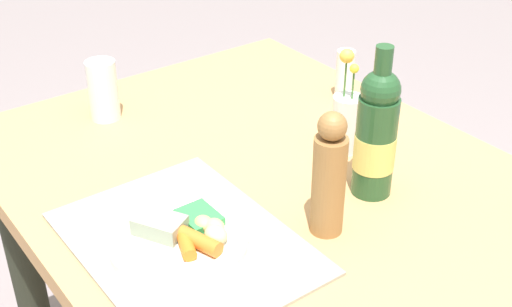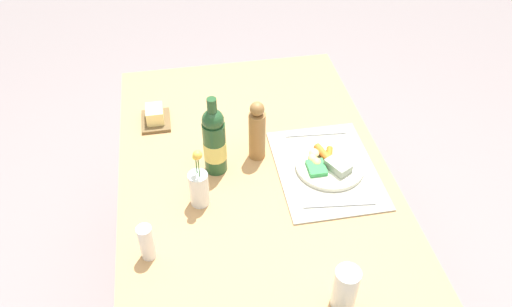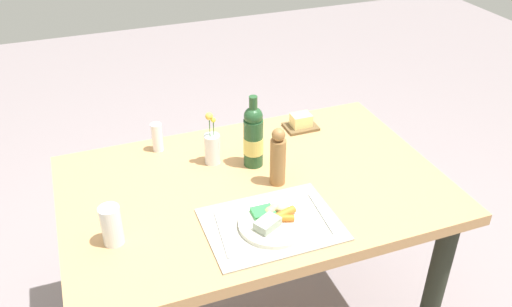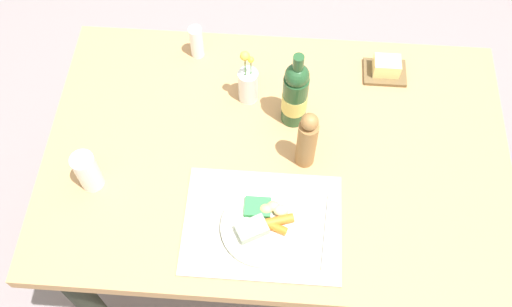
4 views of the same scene
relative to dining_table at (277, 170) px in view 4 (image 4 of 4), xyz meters
name	(u,v)px [view 4 (image 4 of 4)]	position (x,y,z in m)	size (l,w,h in m)	color
ground_plane	(272,248)	(0.00, 0.00, -0.65)	(8.00, 8.00, 0.00)	gray
dining_table	(277,170)	(0.00, 0.00, 0.00)	(1.32, 0.86, 0.76)	tan
placemat	(263,224)	(-0.03, -0.23, 0.12)	(0.42, 0.31, 0.01)	#9E9B8D
dinner_plate	(264,225)	(-0.02, -0.24, 0.13)	(0.22, 0.22, 0.04)	white
fork	(204,218)	(-0.18, -0.22, 0.12)	(0.02, 0.22, 0.01)	silver
knife	(329,232)	(0.15, -0.24, 0.12)	(0.02, 0.21, 0.01)	silver
butter_dish	(387,69)	(0.32, 0.30, 0.14)	(0.13, 0.10, 0.06)	brown
pepper_mill	(308,141)	(0.08, -0.02, 0.22)	(0.05, 0.05, 0.22)	olive
flower_vase	(249,84)	(-0.10, 0.18, 0.18)	(0.06, 0.06, 0.21)	silver
wine_bottle	(296,94)	(0.04, 0.12, 0.23)	(0.07, 0.07, 0.28)	#234D29
water_tumbler	(89,173)	(-0.50, -0.14, 0.17)	(0.06, 0.06, 0.13)	silver
salt_shaker	(197,42)	(-0.27, 0.34, 0.17)	(0.04, 0.04, 0.11)	white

